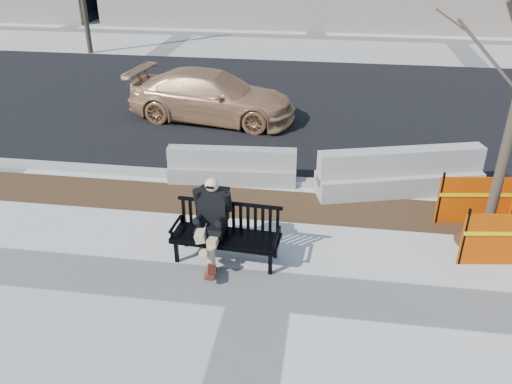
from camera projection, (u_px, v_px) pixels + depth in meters
ground at (262, 289)px, 7.87m from camera, size 120.00×120.00×0.00m
mulch_strip at (280, 205)px, 10.14m from camera, size 40.00×1.20×0.02m
asphalt_street at (301, 104)px, 15.56m from camera, size 60.00×10.40×0.01m
curb at (284, 181)px, 10.95m from camera, size 60.00×0.25×0.12m
bench at (227, 259)px, 8.57m from camera, size 1.82×0.76×0.95m
seated_man at (213, 256)px, 8.66m from camera, size 0.67×1.04×1.40m
tree_fence at (483, 242)px, 9.01m from camera, size 2.30×2.30×5.11m
sedan at (213, 119)px, 14.45m from camera, size 4.75×2.45×1.32m
jersey_barrier_left at (232, 181)px, 11.07m from camera, size 2.71×0.72×0.77m
jersey_barrier_right at (397, 192)px, 10.64m from camera, size 3.39×1.56×0.96m
far_tree_left at (91, 53)px, 21.40m from camera, size 2.94×2.94×6.16m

